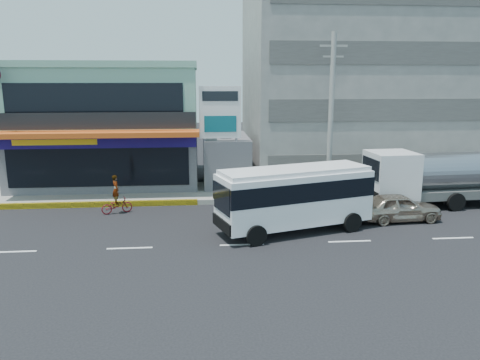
# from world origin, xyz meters

# --- Properties ---
(ground) EXTENTS (120.00, 120.00, 0.00)m
(ground) POSITION_xyz_m (0.00, 0.00, 0.00)
(ground) COLOR black
(ground) RESTS_ON ground
(sidewalk) EXTENTS (70.00, 5.00, 0.30)m
(sidewalk) POSITION_xyz_m (5.00, 9.50, 0.15)
(sidewalk) COLOR gray
(sidewalk) RESTS_ON ground
(shop_building) EXTENTS (12.40, 11.70, 8.00)m
(shop_building) POSITION_xyz_m (-8.00, 13.95, 4.00)
(shop_building) COLOR #4D4D53
(shop_building) RESTS_ON ground
(concrete_building) EXTENTS (16.00, 12.00, 14.00)m
(concrete_building) POSITION_xyz_m (10.00, 15.00, 7.00)
(concrete_building) COLOR gray
(concrete_building) RESTS_ON ground
(gap_structure) EXTENTS (3.00, 6.00, 3.50)m
(gap_structure) POSITION_xyz_m (0.00, 12.00, 1.75)
(gap_structure) COLOR #4D4D53
(gap_structure) RESTS_ON ground
(satellite_dish) EXTENTS (1.50, 1.50, 0.15)m
(satellite_dish) POSITION_xyz_m (0.00, 11.00, 3.58)
(satellite_dish) COLOR slate
(satellite_dish) RESTS_ON gap_structure
(billboard) EXTENTS (2.60, 0.18, 6.90)m
(billboard) POSITION_xyz_m (-0.50, 9.20, 4.93)
(billboard) COLOR gray
(billboard) RESTS_ON ground
(utility_pole_near) EXTENTS (1.60, 0.30, 10.00)m
(utility_pole_near) POSITION_xyz_m (6.00, 7.40, 5.15)
(utility_pole_near) COLOR #999993
(utility_pole_near) RESTS_ON ground
(minibus) EXTENTS (7.93, 4.55, 3.16)m
(minibus) POSITION_xyz_m (2.73, 1.72, 1.89)
(minibus) COLOR white
(minibus) RESTS_ON ground
(sedan) EXTENTS (4.46, 2.05, 1.48)m
(sedan) POSITION_xyz_m (8.57, 2.92, 0.74)
(sedan) COLOR tan
(sedan) RESTS_ON ground
(tanker_truck) EXTENTS (8.45, 3.16, 3.27)m
(tanker_truck) POSITION_xyz_m (11.64, 5.59, 1.76)
(tanker_truck) COLOR white
(tanker_truck) RESTS_ON ground
(motorcycle_rider) EXTENTS (1.80, 1.16, 2.18)m
(motorcycle_rider) POSITION_xyz_m (-6.47, 5.65, 0.72)
(motorcycle_rider) COLOR maroon
(motorcycle_rider) RESTS_ON ground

